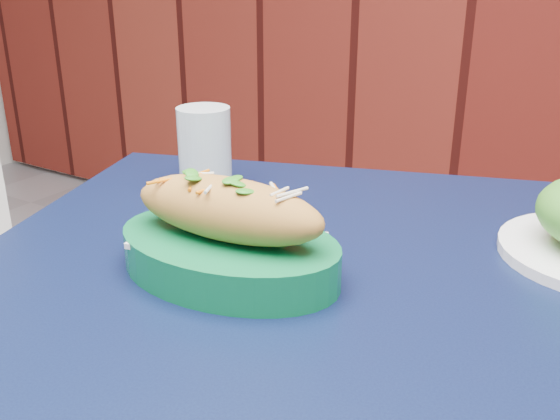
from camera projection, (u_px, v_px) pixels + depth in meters
The scene contains 3 objects.
cafe_table at pixel (328, 368), 0.64m from camera, with size 1.02×1.02×0.75m.
banh_mi_basket at pixel (228, 235), 0.63m from camera, with size 0.25×0.17×0.11m.
water_glass at pixel (205, 150), 0.85m from camera, with size 0.07×0.07×0.12m, color silver.
Camera 1 is at (0.57, 0.94, 1.05)m, focal length 40.00 mm.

